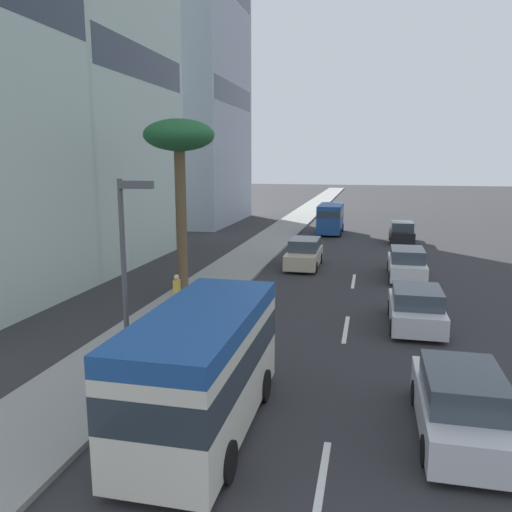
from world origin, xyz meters
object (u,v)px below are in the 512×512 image
car_lead (402,233)px  car_second (460,405)px  palm_tree (179,144)px  car_third (304,254)px  pedestrian_near_lamp (177,292)px  van_sixth (331,217)px  car_fourth (416,308)px  minibus_fifth (203,365)px  car_seventh (407,264)px  street_lamp (128,258)px

car_lead → car_second: (-28.89, 0.22, 0.02)m
car_second → palm_tree: bearing=44.5°
car_third → pedestrian_near_lamp: pedestrian_near_lamp is taller
car_third → palm_tree: bearing=-34.8°
van_sixth → palm_tree: palm_tree is taller
car_fourth → minibus_fifth: (-9.01, 5.48, 0.87)m
car_seventh → palm_tree: bearing=117.0°
van_sixth → car_seventh: 17.00m
car_lead → minibus_fifth: 30.49m
palm_tree → pedestrian_near_lamp: bearing=-162.6°
car_lead → minibus_fifth: minibus_fifth is taller
car_lead → van_sixth: size_ratio=0.82×
car_third → street_lamp: street_lamp is taller
car_fourth → street_lamp: bearing=132.7°
car_second → minibus_fifth: size_ratio=0.73×
street_lamp → van_sixth: bearing=-5.1°
pedestrian_near_lamp → street_lamp: (-6.64, -1.29, 2.70)m
pedestrian_near_lamp → street_lamp: size_ratio=0.28×
van_sixth → car_seventh: (-16.11, -5.37, -0.66)m
car_lead → street_lamp: 29.73m
car_third → van_sixth: bearing=178.4°
minibus_fifth → pedestrian_near_lamp: bearing=-154.8°
car_seventh → car_second: bearing=-179.4°
car_fourth → street_lamp: 11.36m
street_lamp → car_second: bearing=-94.0°
minibus_fifth → van_sixth: 33.64m
car_lead → car_second: size_ratio=0.92×
car_lead → car_third: (-10.67, 6.16, 0.02)m
car_second → car_seventh: bearing=0.6°
street_lamp → car_third: bearing=-7.9°
car_fourth → palm_tree: bearing=73.8°
car_lead → minibus_fifth: (-29.88, 6.05, 0.84)m
car_lead → car_fourth: (-20.87, 0.57, -0.03)m
car_fourth → minibus_fifth: size_ratio=0.68×
car_fourth → pedestrian_near_lamp: (-0.80, 9.34, 0.29)m
car_seventh → pedestrian_near_lamp: size_ratio=2.90×
car_lead → van_sixth: van_sixth is taller
car_seventh → pedestrian_near_lamp: pedestrian_near_lamp is taller
car_third → car_fourth: bearing=28.7°
car_seventh → minibus_fifth: bearing=162.1°
car_third → van_sixth: van_sixth is taller
car_third → palm_tree: (-7.14, 4.96, 6.22)m
pedestrian_near_lamp → palm_tree: 7.22m
car_lead → pedestrian_near_lamp: pedestrian_near_lamp is taller
car_second → street_lamp: size_ratio=0.79×
car_seventh → car_lead: bearing=-1.8°
van_sixth → pedestrian_near_lamp: 25.77m
car_fourth → car_seventh: 8.52m
car_lead → minibus_fifth: bearing=168.6°
minibus_fifth → car_seventh: minibus_fifth is taller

